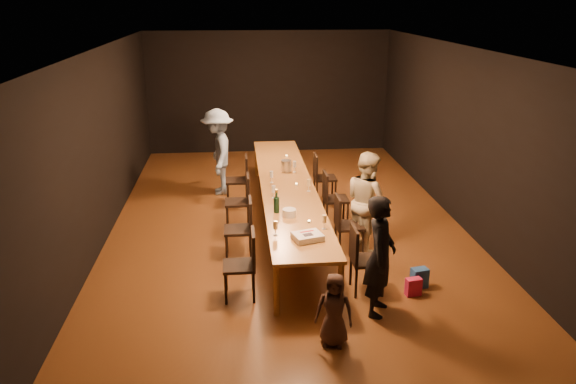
{
  "coord_description": "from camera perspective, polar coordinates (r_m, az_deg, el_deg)",
  "views": [
    {
      "loc": [
        -0.84,
        -9.0,
        3.77
      ],
      "look_at": [
        -0.09,
        -1.12,
        1.0
      ],
      "focal_mm": 35.0,
      "sensor_mm": 36.0,
      "label": 1
    }
  ],
  "objects": [
    {
      "name": "room_shell",
      "position": [
        9.2,
        -0.11,
        8.67
      ],
      "size": [
        6.04,
        10.04,
        3.02
      ],
      "color": "black",
      "rests_on": "ground"
    },
    {
      "name": "ground",
      "position": [
        9.8,
        -0.1,
        -3.36
      ],
      "size": [
        10.0,
        10.0,
        0.0
      ],
      "primitive_type": "plane",
      "color": "#482112",
      "rests_on": "ground"
    },
    {
      "name": "man_blue",
      "position": [
        11.22,
        -7.12,
        4.06
      ],
      "size": [
        0.71,
        1.15,
        1.71
      ],
      "primitive_type": "imported",
      "rotation": [
        0.0,
        0.0,
        -1.5
      ],
      "color": "#7C9AC0",
      "rests_on": "ground"
    },
    {
      "name": "wineglass_0",
      "position": [
        7.48,
        -1.29,
        -3.7
      ],
      "size": [
        0.06,
        0.06,
        0.21
      ],
      "primitive_type": null,
      "color": "beige",
      "rests_on": "table"
    },
    {
      "name": "wineglass_1",
      "position": [
        7.69,
        3.69,
        -3.07
      ],
      "size": [
        0.06,
        0.06,
        0.21
      ],
      "primitive_type": null,
      "color": "beige",
      "rests_on": "table"
    },
    {
      "name": "chair_left_1",
      "position": [
        8.47,
        -5.09,
        -3.76
      ],
      "size": [
        0.42,
        0.42,
        0.93
      ],
      "primitive_type": null,
      "rotation": [
        0.0,
        0.0,
        1.57
      ],
      "color": "black",
      "rests_on": "ground"
    },
    {
      "name": "wineglass_5",
      "position": [
        10.16,
        0.67,
        2.59
      ],
      "size": [
        0.06,
        0.06,
        0.21
      ],
      "primitive_type": null,
      "color": "silver",
      "rests_on": "table"
    },
    {
      "name": "wineglass_3",
      "position": [
        9.16,
        2.12,
        0.69
      ],
      "size": [
        0.06,
        0.06,
        0.21
      ],
      "primitive_type": null,
      "color": "beige",
      "rests_on": "table"
    },
    {
      "name": "chair_right_1",
      "position": [
        8.64,
        6.27,
        -3.34
      ],
      "size": [
        0.42,
        0.42,
        0.93
      ],
      "primitive_type": null,
      "rotation": [
        0.0,
        0.0,
        -1.57
      ],
      "color": "black",
      "rests_on": "ground"
    },
    {
      "name": "woman_tan",
      "position": [
        8.76,
        8.02,
        -0.87
      ],
      "size": [
        0.82,
        0.92,
        1.56
      ],
      "primitive_type": "imported",
      "rotation": [
        0.0,
        0.0,
        1.92
      ],
      "color": "beige",
      "rests_on": "ground"
    },
    {
      "name": "gift_bag_red",
      "position": [
        7.73,
        12.62,
        -9.38
      ],
      "size": [
        0.22,
        0.15,
        0.24
      ],
      "primitive_type": "cube",
      "rotation": [
        0.0,
        0.0,
        0.18
      ],
      "color": "#C91E51",
      "rests_on": "ground"
    },
    {
      "name": "chair_left_3",
      "position": [
        10.73,
        -5.22,
        1.24
      ],
      "size": [
        0.42,
        0.42,
        0.93
      ],
      "primitive_type": null,
      "rotation": [
        0.0,
        0.0,
        1.57
      ],
      "color": "black",
      "rests_on": "ground"
    },
    {
      "name": "chair_right_0",
      "position": [
        7.57,
        8.07,
        -6.8
      ],
      "size": [
        0.42,
        0.42,
        0.93
      ],
      "primitive_type": null,
      "rotation": [
        0.0,
        0.0,
        -1.57
      ],
      "color": "black",
      "rests_on": "ground"
    },
    {
      "name": "champagne_bottle",
      "position": [
        8.23,
        -1.18,
        -0.92
      ],
      "size": [
        0.11,
        0.11,
        0.36
      ],
      "primitive_type": null,
      "rotation": [
        0.0,
        0.0,
        0.3
      ],
      "color": "black",
      "rests_on": "table"
    },
    {
      "name": "chair_left_0",
      "position": [
        7.38,
        -4.99,
        -7.39
      ],
      "size": [
        0.42,
        0.42,
        0.93
      ],
      "primitive_type": null,
      "rotation": [
        0.0,
        0.0,
        1.57
      ],
      "color": "black",
      "rests_on": "ground"
    },
    {
      "name": "table",
      "position": [
        9.55,
        -0.1,
        0.53
      ],
      "size": [
        0.9,
        6.0,
        0.75
      ],
      "color": "brown",
      "rests_on": "ground"
    },
    {
      "name": "birthday_cake",
      "position": [
        7.37,
        2.01,
        -4.56
      ],
      "size": [
        0.44,
        0.39,
        0.09
      ],
      "rotation": [
        0.0,
        0.0,
        0.28
      ],
      "color": "white",
      "rests_on": "table"
    },
    {
      "name": "gift_bag_blue",
      "position": [
        7.95,
        13.21,
        -8.48
      ],
      "size": [
        0.24,
        0.19,
        0.28
      ],
      "primitive_type": "cube",
      "rotation": [
        0.0,
        0.0,
        0.2
      ],
      "color": "#2759AC",
      "rests_on": "ground"
    },
    {
      "name": "chair_left_2",
      "position": [
        9.59,
        -5.16,
        -0.97
      ],
      "size": [
        0.42,
        0.42,
        0.93
      ],
      "primitive_type": null,
      "rotation": [
        0.0,
        0.0,
        1.57
      ],
      "color": "black",
      "rests_on": "ground"
    },
    {
      "name": "chair_right_2",
      "position": [
        9.74,
        4.88,
        -0.64
      ],
      "size": [
        0.42,
        0.42,
        0.93
      ],
      "primitive_type": null,
      "rotation": [
        0.0,
        0.0,
        -1.57
      ],
      "color": "black",
      "rests_on": "ground"
    },
    {
      "name": "child",
      "position": [
        6.46,
        4.72,
        -11.84
      ],
      "size": [
        0.49,
        0.4,
        0.88
      ],
      "primitive_type": "imported",
      "rotation": [
        0.0,
        0.0,
        -0.31
      ],
      "color": "#412C24",
      "rests_on": "ground"
    },
    {
      "name": "ice_bucket",
      "position": [
        10.22,
        -0.18,
        2.69
      ],
      "size": [
        0.2,
        0.2,
        0.21
      ],
      "primitive_type": "cylinder",
      "rotation": [
        0.0,
        0.0,
        -0.06
      ],
      "color": "silver",
      "rests_on": "table"
    },
    {
      "name": "wineglass_4",
      "position": [
        9.58,
        -1.68,
        1.54
      ],
      "size": [
        0.06,
        0.06,
        0.21
      ],
      "primitive_type": null,
      "color": "silver",
      "rests_on": "table"
    },
    {
      "name": "wineglass_2",
      "position": [
        8.85,
        -1.47,
        0.02
      ],
      "size": [
        0.06,
        0.06,
        0.21
      ],
      "primitive_type": null,
      "color": "silver",
      "rests_on": "table"
    },
    {
      "name": "tealight_far",
      "position": [
        11.16,
        -0.14,
        3.65
      ],
      "size": [
        0.05,
        0.05,
        0.03
      ],
      "primitive_type": "cylinder",
      "color": "#B2B7B2",
      "rests_on": "table"
    },
    {
      "name": "plate_stack",
      "position": [
        8.13,
        0.13,
        -2.12
      ],
      "size": [
        0.2,
        0.2,
        0.11
      ],
      "primitive_type": "cylinder",
      "rotation": [
        0.0,
        0.0,
        0.03
      ],
      "color": "white",
      "rests_on": "table"
    },
    {
      "name": "woman_birthday",
      "position": [
        6.98,
        9.34,
        -6.42
      ],
      "size": [
        0.56,
        0.66,
        1.55
      ],
      "primitive_type": "imported",
      "rotation": [
        0.0,
        0.0,
        1.19
      ],
      "color": "black",
      "rests_on": "ground"
    },
    {
      "name": "tealight_mid",
      "position": [
        9.47,
        0.85,
        0.76
      ],
      "size": [
        0.05,
        0.05,
        0.03
      ],
      "primitive_type": "cylinder",
      "color": "#B2B7B2",
      "rests_on": "table"
    },
    {
      "name": "chair_right_3",
      "position": [
        10.86,
        3.78,
        1.5
      ],
      "size": [
        0.42,
        0.42,
        0.93
      ],
      "primitive_type": null,
      "rotation": [
        0.0,
        0.0,
        -1.57
      ],
      "color": "black",
      "rests_on": "ground"
    },
    {
      "name": "tealight_near",
      "position": [
        7.92,
        2.15,
        -3.04
      ],
      "size": [
        0.05,
        0.05,
        0.03
      ],
      "primitive_type": "cylinder",
      "color": "#B2B7B2",
      "rests_on": "table"
    }
  ]
}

